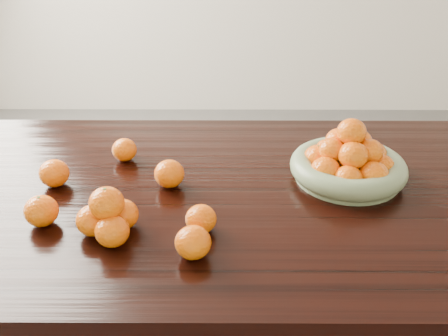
{
  "coord_description": "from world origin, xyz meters",
  "views": [
    {
      "loc": [
        -0.01,
        -1.2,
        1.47
      ],
      "look_at": [
        -0.01,
        -0.02,
        0.83
      ],
      "focal_mm": 40.0,
      "sensor_mm": 36.0,
      "label": 1
    }
  ],
  "objects_px": {
    "dining_table": "(229,216)",
    "orange_pyramid": "(108,217)",
    "fruit_bowl": "(349,163)",
    "loose_orange_0": "(41,211)"
  },
  "relations": [
    {
      "from": "fruit_bowl",
      "to": "loose_orange_0",
      "type": "bearing_deg",
      "value": -163.79
    },
    {
      "from": "dining_table",
      "to": "orange_pyramid",
      "type": "relative_size",
      "value": 13.25
    },
    {
      "from": "fruit_bowl",
      "to": "dining_table",
      "type": "bearing_deg",
      "value": -169.3
    },
    {
      "from": "loose_orange_0",
      "to": "dining_table",
      "type": "bearing_deg",
      "value": 20.07
    },
    {
      "from": "dining_table",
      "to": "fruit_bowl",
      "type": "height_order",
      "value": "fruit_bowl"
    },
    {
      "from": "dining_table",
      "to": "orange_pyramid",
      "type": "distance_m",
      "value": 0.39
    },
    {
      "from": "fruit_bowl",
      "to": "loose_orange_0",
      "type": "distance_m",
      "value": 0.84
    },
    {
      "from": "orange_pyramid",
      "to": "dining_table",
      "type": "bearing_deg",
      "value": 36.7
    },
    {
      "from": "fruit_bowl",
      "to": "loose_orange_0",
      "type": "relative_size",
      "value": 3.95
    },
    {
      "from": "fruit_bowl",
      "to": "orange_pyramid",
      "type": "bearing_deg",
      "value": -156.09
    }
  ]
}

